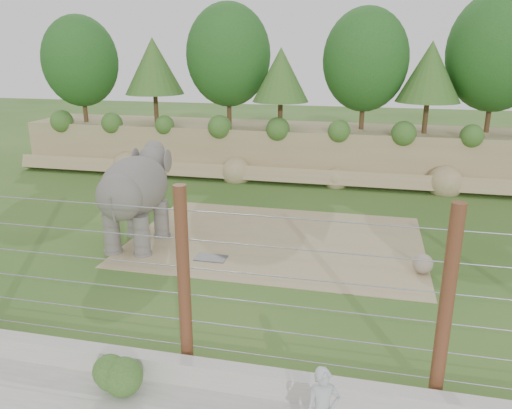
# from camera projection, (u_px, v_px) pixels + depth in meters

# --- Properties ---
(ground) EXTENTS (90.00, 90.00, 0.00)m
(ground) POSITION_uv_depth(u_px,v_px,m) (241.00, 276.00, 14.82)
(ground) COLOR #2E581D
(ground) RESTS_ON ground
(back_embankment) EXTENTS (30.00, 5.52, 8.77)m
(back_embankment) POSITION_uv_depth(u_px,v_px,m) (314.00, 99.00, 25.27)
(back_embankment) COLOR #9B825A
(back_embankment) RESTS_ON ground
(dirt_patch) EXTENTS (10.00, 7.00, 0.02)m
(dirt_patch) POSITION_uv_depth(u_px,v_px,m) (276.00, 240.00, 17.50)
(dirt_patch) COLOR tan
(dirt_patch) RESTS_ON ground
(drain_grate) EXTENTS (1.00, 0.60, 0.03)m
(drain_grate) POSITION_uv_depth(u_px,v_px,m) (211.00, 258.00, 15.97)
(drain_grate) COLOR #262628
(drain_grate) RESTS_ON dirt_patch
(elephant) EXTENTS (1.78, 3.99, 3.20)m
(elephant) POSITION_uv_depth(u_px,v_px,m) (136.00, 200.00, 16.67)
(elephant) COLOR #5E5854
(elephant) RESTS_ON ground
(stone_ball) EXTENTS (0.61, 0.61, 0.61)m
(stone_ball) POSITION_uv_depth(u_px,v_px,m) (423.00, 264.00, 14.84)
(stone_ball) COLOR gray
(stone_ball) RESTS_ON dirt_patch
(retaining_wall) EXTENTS (26.00, 0.35, 0.50)m
(retaining_wall) POSITION_uv_depth(u_px,v_px,m) (179.00, 370.00, 10.10)
(retaining_wall) COLOR #ADAAA1
(retaining_wall) RESTS_ON ground
(barrier_fence) EXTENTS (20.26, 0.26, 4.00)m
(barrier_fence) POSITION_uv_depth(u_px,v_px,m) (184.00, 281.00, 10.03)
(barrier_fence) COLOR brown
(barrier_fence) RESTS_ON ground
(walkway_shrub) EXTENTS (0.80, 0.80, 0.80)m
(walkway_shrub) POSITION_uv_depth(u_px,v_px,m) (114.00, 381.00, 9.52)
(walkway_shrub) COLOR #316224
(walkway_shrub) RESTS_ON walkway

